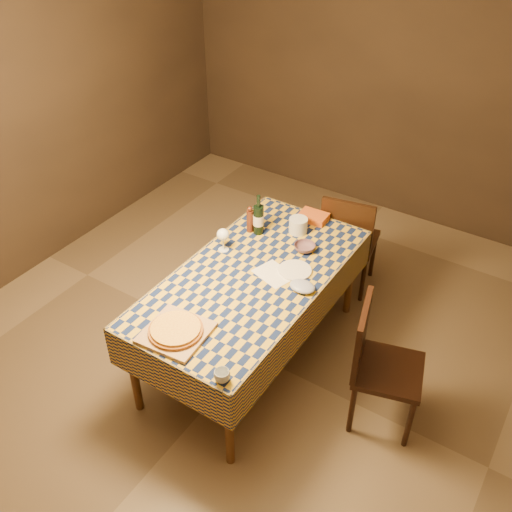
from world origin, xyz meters
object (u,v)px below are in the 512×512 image
dining_table (252,284)px  white_plate (295,270)px  chair_right (377,360)px  cutting_board (176,333)px  pizza (176,329)px  bowl (305,247)px  wine_bottle (258,219)px  chair_far (348,238)px

dining_table → white_plate: (0.22, 0.19, 0.08)m
dining_table → chair_right: 0.97m
cutting_board → pizza: pizza is taller
dining_table → pizza: bearing=-95.8°
cutting_board → chair_right: (1.02, 0.69, -0.26)m
dining_table → bowl: bowl is taller
cutting_board → wine_bottle: 1.18m
chair_right → white_plate: bearing=163.3°
white_plate → cutting_board: bearing=-107.9°
dining_table → pizza: 0.73m
cutting_board → chair_far: 1.84m
pizza → chair_far: size_ratio=0.44×
white_plate → chair_far: 0.92m
dining_table → wine_bottle: 0.55m
wine_bottle → chair_right: bearing=-21.8°
bowl → chair_far: size_ratio=0.16×
cutting_board → bowl: (0.23, 1.16, 0.01)m
wine_bottle → chair_far: wine_bottle is taller
cutting_board → wine_bottle: size_ratio=1.15×
dining_table → chair_right: chair_right is taller
dining_table → chair_far: size_ratio=1.98×
dining_table → bowl: bearing=70.1°
chair_far → chair_right: 1.32m
dining_table → white_plate: 0.31m
cutting_board → white_plate: cutting_board is taller
bowl → white_plate: bowl is taller
dining_table → chair_right: (0.95, -0.02, -0.17)m
cutting_board → wine_bottle: wine_bottle is taller
cutting_board → white_plate: 0.96m
pizza → white_plate: pizza is taller
chair_far → white_plate: bearing=-90.3°
dining_table → white_plate: bearing=41.4°
dining_table → pizza: size_ratio=4.47×
pizza → bowl: pizza is taller
bowl → white_plate: 0.25m
dining_table → cutting_board: bearing=-95.8°
bowl → wine_bottle: size_ratio=0.48×
white_plate → chair_far: bearing=89.7°
cutting_board → wine_bottle: (-0.17, 1.16, 0.11)m
dining_table → white_plate: white_plate is taller
cutting_board → chair_far: size_ratio=0.39×
dining_table → bowl: 0.48m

